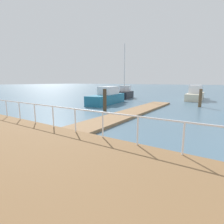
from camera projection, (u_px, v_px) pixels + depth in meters
name	position (u px, v px, depth m)	size (l,w,h in m)	color
ground_plane	(17.00, 110.00, 16.50)	(300.00, 300.00, 0.00)	slate
floating_dock	(133.00, 112.00, 14.58)	(15.74, 2.00, 0.18)	#93704C
boardwalk_railing	(63.00, 112.00, 8.15)	(0.06, 26.26, 1.08)	white
dock_piling_0	(106.00, 97.00, 19.97)	(0.32, 0.32, 1.67)	brown
dock_piling_1	(105.00, 100.00, 15.18)	(0.31, 0.31, 2.02)	#473826
dock_piling_2	(200.00, 98.00, 18.07)	(0.32, 0.32, 1.90)	brown
moored_boat_1	(195.00, 94.00, 25.46)	(7.51, 2.36, 2.13)	beige
moored_boat_2	(107.00, 97.00, 20.81)	(6.71, 2.81, 2.06)	#1E6B8C
moored_boat_3	(124.00, 93.00, 27.89)	(4.44, 2.83, 8.41)	black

